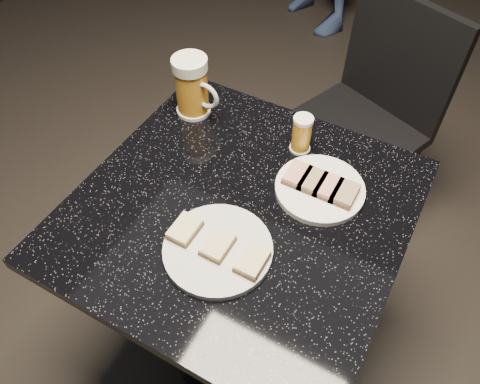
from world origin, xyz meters
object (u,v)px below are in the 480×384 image
at_px(plate_small, 320,189).
at_px(beer_tumbler, 302,134).
at_px(chair, 366,114).
at_px(plate_large, 218,249).
at_px(beer_mug, 192,87).
at_px(table, 240,265).

distance_m(plate_small, beer_tumbler, 0.14).
relative_size(plate_small, chair, 0.23).
relative_size(plate_large, beer_mug, 1.41).
xyz_separation_m(table, beer_mug, (-0.26, 0.22, 0.32)).
bearing_deg(chair, beer_tumbler, -95.17).
distance_m(plate_large, chair, 0.89).
xyz_separation_m(plate_large, chair, (0.07, 0.85, -0.26)).
relative_size(plate_large, chair, 0.26).
height_order(beer_mug, beer_tumbler, beer_mug).
distance_m(beer_tumbler, chair, 0.59).
relative_size(beer_tumbler, chair, 0.11).
bearing_deg(table, plate_large, -82.18).
xyz_separation_m(plate_small, table, (-0.13, -0.13, -0.25)).
bearing_deg(table, chair, 83.34).
bearing_deg(beer_tumbler, chair, 84.83).
xyz_separation_m(beer_mug, chair, (0.34, 0.51, -0.33)).
distance_m(plate_small, table, 0.31).
xyz_separation_m(plate_large, table, (-0.02, 0.12, -0.25)).
bearing_deg(chair, beer_mug, -123.90).
bearing_deg(beer_mug, plate_large, -51.21).
height_order(plate_small, beer_mug, beer_mug).
relative_size(beer_mug, beer_tumbler, 1.61).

